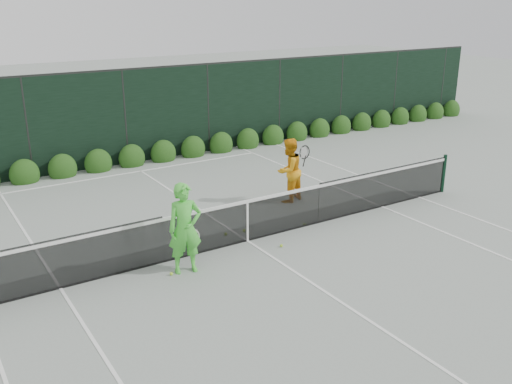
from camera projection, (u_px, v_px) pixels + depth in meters
ground at (247, 241)px, 12.76m from camera, size 80.00×80.00×0.00m
tennis_net at (246, 219)px, 12.57m from camera, size 12.90×0.10×1.07m
player_woman at (185, 228)px, 11.07m from camera, size 0.74×0.56×1.83m
player_man at (289, 170)px, 14.99m from camera, size 0.99×0.86×1.71m
court_lines at (247, 241)px, 12.75m from camera, size 11.03×23.83×0.01m
windscreen_fence at (327, 215)px, 10.10m from camera, size 32.00×21.07×3.06m
hedge_row at (132, 158)px, 18.39m from camera, size 31.66×0.65×0.94m
tennis_balls at (248, 240)px, 12.71m from camera, size 3.82×1.29×0.07m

